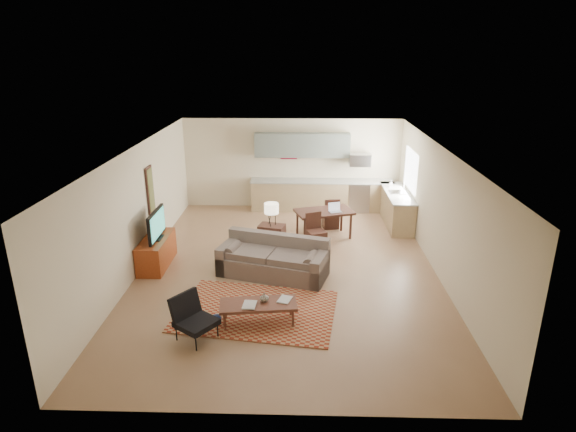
{
  "coord_description": "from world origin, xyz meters",
  "views": [
    {
      "loc": [
        0.3,
        -9.71,
        4.68
      ],
      "look_at": [
        0.0,
        0.3,
        1.15
      ],
      "focal_mm": 30.0,
      "sensor_mm": 36.0,
      "label": 1
    }
  ],
  "objects_px": {
    "console_table": "(272,239)",
    "coffee_table": "(259,313)",
    "sofa": "(273,258)",
    "dining_table": "(324,224)",
    "armchair": "(196,319)",
    "tv_credenza": "(157,252)"
  },
  "relations": [
    {
      "from": "sofa",
      "to": "coffee_table",
      "type": "xyz_separation_m",
      "value": [
        -0.14,
        -1.93,
        -0.21
      ]
    },
    {
      "from": "console_table",
      "to": "coffee_table",
      "type": "bearing_deg",
      "value": -75.87
    },
    {
      "from": "tv_credenza",
      "to": "dining_table",
      "type": "distance_m",
      "value": 4.24
    },
    {
      "from": "sofa",
      "to": "dining_table",
      "type": "relative_size",
      "value": 1.68
    },
    {
      "from": "armchair",
      "to": "tv_credenza",
      "type": "bearing_deg",
      "value": 63.86
    },
    {
      "from": "coffee_table",
      "to": "tv_credenza",
      "type": "relative_size",
      "value": 0.97
    },
    {
      "from": "tv_credenza",
      "to": "armchair",
      "type": "bearing_deg",
      "value": -62.35
    },
    {
      "from": "sofa",
      "to": "dining_table",
      "type": "bearing_deg",
      "value": 78.94
    },
    {
      "from": "coffee_table",
      "to": "tv_credenza",
      "type": "bearing_deg",
      "value": 129.58
    },
    {
      "from": "armchair",
      "to": "console_table",
      "type": "bearing_deg",
      "value": 20.45
    },
    {
      "from": "sofa",
      "to": "dining_table",
      "type": "distance_m",
      "value": 2.55
    },
    {
      "from": "dining_table",
      "to": "sofa",
      "type": "bearing_deg",
      "value": -135.8
    },
    {
      "from": "sofa",
      "to": "dining_table",
      "type": "height_order",
      "value": "sofa"
    },
    {
      "from": "armchair",
      "to": "tv_credenza",
      "type": "relative_size",
      "value": 0.55
    },
    {
      "from": "coffee_table",
      "to": "armchair",
      "type": "relative_size",
      "value": 1.75
    },
    {
      "from": "sofa",
      "to": "tv_credenza",
      "type": "bearing_deg",
      "value": -172.78
    },
    {
      "from": "coffee_table",
      "to": "dining_table",
      "type": "height_order",
      "value": "dining_table"
    },
    {
      "from": "console_table",
      "to": "dining_table",
      "type": "distance_m",
      "value": 1.64
    },
    {
      "from": "coffee_table",
      "to": "armchair",
      "type": "height_order",
      "value": "armchair"
    },
    {
      "from": "sofa",
      "to": "armchair",
      "type": "relative_size",
      "value": 3.09
    },
    {
      "from": "coffee_table",
      "to": "console_table",
      "type": "xyz_separation_m",
      "value": [
        0.04,
        3.16,
        0.14
      ]
    },
    {
      "from": "coffee_table",
      "to": "tv_credenza",
      "type": "xyz_separation_m",
      "value": [
        -2.51,
        2.37,
        0.12
      ]
    }
  ]
}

